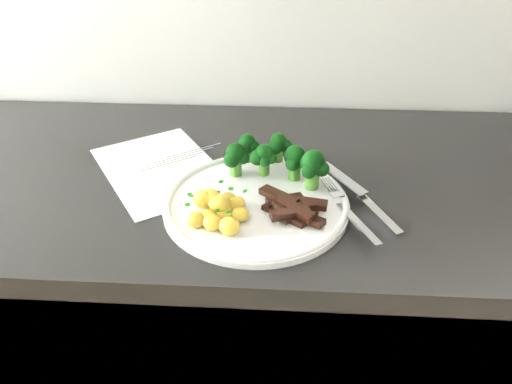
# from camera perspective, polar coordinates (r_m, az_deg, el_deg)

# --- Properties ---
(counter) EXTENTS (2.39, 0.60, 0.90)m
(counter) POSITION_cam_1_polar(r_m,az_deg,el_deg) (1.22, -5.11, -16.14)
(counter) COLOR black
(counter) RESTS_ON ground
(recipe_paper) EXTENTS (0.31, 0.34, 0.00)m
(recipe_paper) POSITION_cam_1_polar(r_m,az_deg,el_deg) (0.95, -10.81, 2.66)
(recipe_paper) COLOR white
(recipe_paper) RESTS_ON counter
(plate) EXTENTS (0.31, 0.31, 0.02)m
(plate) POSITION_cam_1_polar(r_m,az_deg,el_deg) (0.83, 0.00, -1.22)
(plate) COLOR white
(plate) RESTS_ON counter
(broccoli) EXTENTS (0.18, 0.12, 0.07)m
(broccoli) POSITION_cam_1_polar(r_m,az_deg,el_deg) (0.87, 2.29, 4.11)
(broccoli) COLOR #396F20
(broccoli) RESTS_ON plate
(potatoes) EXTENTS (0.10, 0.11, 0.04)m
(potatoes) POSITION_cam_1_polar(r_m,az_deg,el_deg) (0.78, -4.32, -1.82)
(potatoes) COLOR #F8C24C
(potatoes) RESTS_ON plate
(beef_strips) EXTENTS (0.11, 0.10, 0.03)m
(beef_strips) POSITION_cam_1_polar(r_m,az_deg,el_deg) (0.80, 4.27, -1.79)
(beef_strips) COLOR black
(beef_strips) RESTS_ON plate
(fork) EXTENTS (0.08, 0.19, 0.02)m
(fork) POSITION_cam_1_polar(r_m,az_deg,el_deg) (0.80, 10.74, -2.35)
(fork) COLOR silver
(fork) RESTS_ON plate
(knife) EXTENTS (0.12, 0.21, 0.03)m
(knife) POSITION_cam_1_polar(r_m,az_deg,el_deg) (0.84, 12.72, -1.36)
(knife) COLOR silver
(knife) RESTS_ON plate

